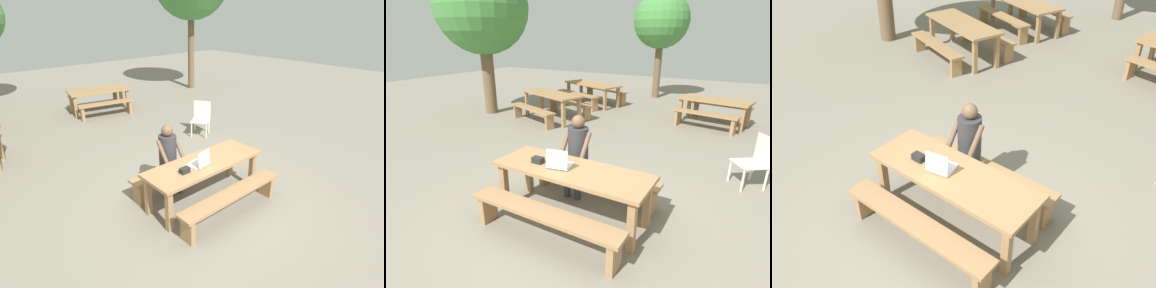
% 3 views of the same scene
% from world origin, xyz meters
% --- Properties ---
extents(ground_plane, '(30.00, 30.00, 0.00)m').
position_xyz_m(ground_plane, '(0.00, 0.00, 0.00)').
color(ground_plane, gray).
extents(picnic_table_front, '(2.10, 0.74, 0.72)m').
position_xyz_m(picnic_table_front, '(0.00, 0.00, 0.62)').
color(picnic_table_front, '#9E754C').
rests_on(picnic_table_front, ground).
extents(bench_near, '(2.02, 0.30, 0.43)m').
position_xyz_m(bench_near, '(0.00, -0.63, 0.33)').
color(bench_near, '#9E754C').
rests_on(bench_near, ground).
extents(bench_far, '(2.02, 0.30, 0.43)m').
position_xyz_m(bench_far, '(0.00, 0.63, 0.33)').
color(bench_far, '#9E754C').
rests_on(bench_far, ground).
extents(laptop, '(0.34, 0.34, 0.27)m').
position_xyz_m(laptop, '(-0.15, -0.05, 0.79)').
color(laptop, white).
rests_on(laptop, picnic_table_front).
extents(small_pouch, '(0.15, 0.10, 0.08)m').
position_xyz_m(small_pouch, '(-0.48, -0.07, 0.76)').
color(small_pouch, black).
rests_on(small_pouch, picnic_table_front).
extents(person_seated, '(0.42, 0.41, 1.26)m').
position_xyz_m(person_seated, '(-0.27, 0.60, 0.73)').
color(person_seated, '#333847').
rests_on(person_seated, ground).
extents(plastic_chair, '(0.61, 0.61, 0.85)m').
position_xyz_m(plastic_chair, '(2.06, 2.28, 0.45)').
color(plastic_chair, silver).
rests_on(plastic_chair, ground).
extents(picnic_table_mid, '(2.15, 1.36, 0.78)m').
position_xyz_m(picnic_table_mid, '(-3.19, 4.04, 0.66)').
color(picnic_table_mid, '#9E754C').
rests_on(picnic_table_mid, ground).
extents(bench_mid_south, '(1.82, 0.86, 0.44)m').
position_xyz_m(bench_mid_south, '(-3.40, 3.40, 0.33)').
color(bench_mid_south, '#9E754C').
rests_on(bench_mid_south, ground).
extents(bench_mid_north, '(1.82, 0.86, 0.44)m').
position_xyz_m(bench_mid_north, '(-2.98, 4.67, 0.33)').
color(bench_mid_north, '#9E754C').
rests_on(bench_mid_north, ground).
extents(picnic_table_rear, '(2.31, 1.51, 0.74)m').
position_xyz_m(picnic_table_rear, '(-3.13, 6.44, 0.64)').
color(picnic_table_rear, '#9E754C').
rests_on(picnic_table_rear, ground).
extents(bench_rear_south, '(1.93, 0.96, 0.48)m').
position_xyz_m(bench_rear_south, '(-3.36, 5.82, 0.36)').
color(bench_rear_south, '#9E754C').
rests_on(bench_rear_south, ground).
extents(bench_rear_north, '(1.93, 0.96, 0.48)m').
position_xyz_m(bench_rear_north, '(-2.90, 7.06, 0.36)').
color(bench_rear_north, '#9E754C').
rests_on(bench_rear_north, ground).
extents(picnic_table_distant, '(1.93, 1.15, 0.71)m').
position_xyz_m(picnic_table_distant, '(0.98, 5.83, 0.61)').
color(picnic_table_distant, '#9E754C').
rests_on(picnic_table_distant, ground).
extents(bench_distant_south, '(1.66, 0.59, 0.46)m').
position_xyz_m(bench_distant_south, '(0.85, 5.15, 0.34)').
color(bench_distant_south, '#9E754C').
rests_on(bench_distant_south, ground).
extents(bench_distant_north, '(1.66, 0.59, 0.46)m').
position_xyz_m(bench_distant_north, '(1.10, 6.51, 0.34)').
color(bench_distant_north, '#9E754C').
rests_on(bench_distant_north, ground).
extents(tree_right, '(2.02, 2.02, 3.87)m').
position_xyz_m(tree_right, '(-1.55, 8.84, 2.83)').
color(tree_right, brown).
rests_on(tree_right, ground).
extents(tree_rear, '(2.68, 2.68, 4.46)m').
position_xyz_m(tree_rear, '(-5.31, 3.71, 3.09)').
color(tree_rear, brown).
rests_on(tree_rear, ground).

